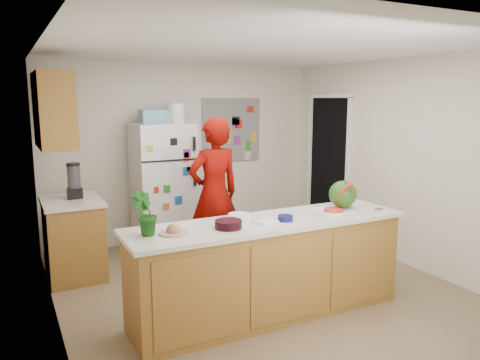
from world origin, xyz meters
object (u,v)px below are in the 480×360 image
person (214,194)px  cherry_bowl (228,224)px  watermelon (343,194)px  refrigerator (163,187)px

person → cherry_bowl: (-0.50, -1.44, 0.05)m
cherry_bowl → person: bearing=70.7°
watermelon → cherry_bowl: (-1.34, -0.12, -0.12)m
refrigerator → watermelon: size_ratio=6.11×
refrigerator → cherry_bowl: size_ratio=7.24×
cherry_bowl → refrigerator: bearing=85.4°
refrigerator → watermelon: (1.14, -2.33, 0.22)m
watermelon → cherry_bowl: watermelon is taller
refrigerator → watermelon: refrigerator is taller
watermelon → person: bearing=122.1°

